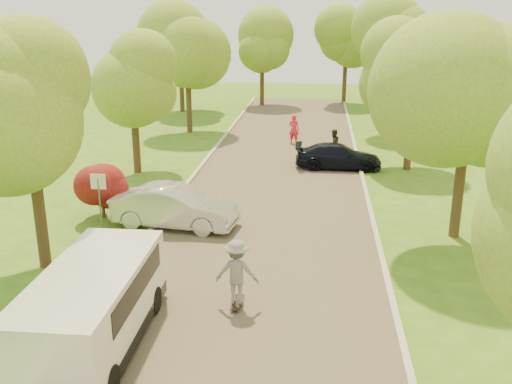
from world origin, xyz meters
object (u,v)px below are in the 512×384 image
at_px(dark_sedan, 338,156).
at_px(silver_sedan, 174,207).
at_px(minivan, 93,307).
at_px(person_olive, 333,144).
at_px(street_sign, 99,191).
at_px(longboard, 237,303).
at_px(person_striped, 294,129).
at_px(skateboarder, 237,272).

bearing_deg(dark_sedan, silver_sedan, 145.69).
distance_m(minivan, silver_sedan, 8.01).
xyz_separation_m(silver_sedan, person_olive, (6.02, 11.06, 0.04)).
bearing_deg(minivan, street_sign, 108.93).
bearing_deg(minivan, person_olive, 71.80).
height_order(longboard, person_striped, person_striped).
distance_m(dark_sedan, longboard, 15.05).
bearing_deg(person_striped, dark_sedan, 131.65).
distance_m(dark_sedan, person_striped, 6.02).
height_order(street_sign, dark_sedan, street_sign).
height_order(silver_sedan, dark_sedan, silver_sedan).
bearing_deg(skateboarder, longboard, 90.66).
bearing_deg(person_olive, dark_sedan, 56.98).
bearing_deg(minivan, longboard, 36.14).
xyz_separation_m(silver_sedan, longboard, (3.15, -5.70, -0.67)).
height_order(silver_sedan, skateboarder, skateboarder).
distance_m(skateboarder, person_striped, 20.18).
distance_m(silver_sedan, longboard, 6.55).
xyz_separation_m(minivan, dark_sedan, (6.14, 17.02, -0.42)).
xyz_separation_m(longboard, skateboarder, (0.00, 0.00, 0.92)).
bearing_deg(skateboarder, person_olive, -99.05).
bearing_deg(silver_sedan, minivan, -171.73).
bearing_deg(person_olive, minivan, 33.67).
bearing_deg(skateboarder, street_sign, -40.18).
bearing_deg(street_sign, minivan, -70.12).
distance_m(silver_sedan, skateboarder, 6.52).
distance_m(person_striped, person_olive, 4.12).
xyz_separation_m(longboard, person_olive, (2.87, 16.76, 0.70)).
relative_size(street_sign, dark_sedan, 0.50).
bearing_deg(person_olive, silver_sedan, 22.35).
bearing_deg(longboard, person_striped, -90.95).
xyz_separation_m(minivan, person_striped, (3.62, 22.48, -0.17)).
height_order(longboard, person_olive, person_olive).
relative_size(minivan, person_olive, 3.37).
bearing_deg(longboard, person_olive, -99.05).
distance_m(longboard, person_olive, 17.02).
relative_size(minivan, silver_sedan, 1.16).
distance_m(street_sign, person_striped, 16.52).
relative_size(street_sign, minivan, 0.40).
xyz_separation_m(minivan, silver_sedan, (-0.10, 8.01, -0.29)).
bearing_deg(person_striped, silver_sedan, 92.48).
xyz_separation_m(dark_sedan, person_striped, (-2.52, 5.46, 0.26)).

